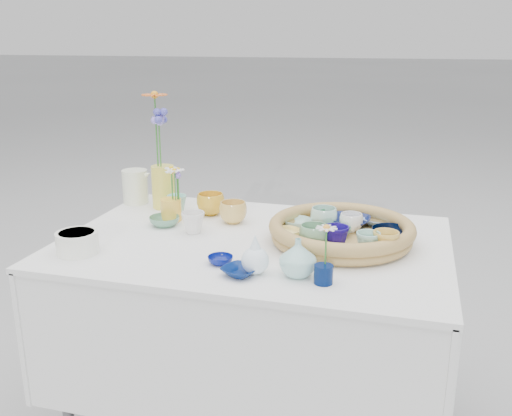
# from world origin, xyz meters

# --- Properties ---
(wicker_tray) EXTENTS (0.47, 0.47, 0.08)m
(wicker_tray) POSITION_xyz_m (0.28, 0.05, 0.80)
(wicker_tray) COLOR olive
(wicker_tray) RESTS_ON display_table
(tray_ceramic_0) EXTENTS (0.16, 0.16, 0.03)m
(tray_ceramic_0) POSITION_xyz_m (0.29, 0.17, 0.80)
(tray_ceramic_0) COLOR #0B1544
(tray_ceramic_0) RESTS_ON wicker_tray
(tray_ceramic_1) EXTENTS (0.13, 0.13, 0.04)m
(tray_ceramic_1) POSITION_xyz_m (0.44, 0.07, 0.80)
(tray_ceramic_1) COLOR black
(tray_ceramic_1) RESTS_ON wicker_tray
(tray_ceramic_2) EXTENTS (0.09, 0.09, 0.07)m
(tray_ceramic_2) POSITION_xyz_m (0.43, -0.07, 0.82)
(tray_ceramic_2) COLOR gold
(tray_ceramic_2) RESTS_ON wicker_tray
(tray_ceramic_3) EXTENTS (0.10, 0.10, 0.03)m
(tray_ceramic_3) POSITION_xyz_m (0.26, 0.06, 0.80)
(tray_ceramic_3) COLOR #3B6F5B
(tray_ceramic_3) RESTS_ON wicker_tray
(tray_ceramic_4) EXTENTS (0.10, 0.10, 0.07)m
(tray_ceramic_4) POSITION_xyz_m (0.21, -0.06, 0.82)
(tray_ceramic_4) COLOR #70A37A
(tray_ceramic_4) RESTS_ON wicker_tray
(tray_ceramic_5) EXTENTS (0.13, 0.13, 0.03)m
(tray_ceramic_5) POSITION_xyz_m (0.12, 0.11, 0.80)
(tray_ceramic_5) COLOR #A6D3C7
(tray_ceramic_5) RESTS_ON wicker_tray
(tray_ceramic_6) EXTENTS (0.10, 0.10, 0.07)m
(tray_ceramic_6) POSITION_xyz_m (0.21, 0.14, 0.82)
(tray_ceramic_6) COLOR silver
(tray_ceramic_6) RESTS_ON wicker_tray
(tray_ceramic_7) EXTENTS (0.09, 0.09, 0.06)m
(tray_ceramic_7) POSITION_xyz_m (0.30, 0.13, 0.81)
(tray_ceramic_7) COLOR white
(tray_ceramic_7) RESTS_ON wicker_tray
(tray_ceramic_8) EXTENTS (0.13, 0.13, 0.02)m
(tray_ceramic_8) POSITION_xyz_m (0.39, 0.22, 0.80)
(tray_ceramic_8) COLOR #91B8E9
(tray_ceramic_8) RESTS_ON wicker_tray
(tray_ceramic_9) EXTENTS (0.09, 0.09, 0.07)m
(tray_ceramic_9) POSITION_xyz_m (0.28, -0.05, 0.82)
(tray_ceramic_9) COLOR navy
(tray_ceramic_9) RESTS_ON wicker_tray
(tray_ceramic_10) EXTENTS (0.10, 0.10, 0.03)m
(tray_ceramic_10) POSITION_xyz_m (0.11, 0.00, 0.80)
(tray_ceramic_10) COLOR #FFE685
(tray_ceramic_10) RESTS_ON wicker_tray
(tray_ceramic_11) EXTENTS (0.09, 0.09, 0.07)m
(tray_ceramic_11) POSITION_xyz_m (0.38, -0.07, 0.82)
(tray_ceramic_11) COLOR #93CABD
(tray_ceramic_11) RESTS_ON wicker_tray
(tray_ceramic_12) EXTENTS (0.07, 0.07, 0.06)m
(tray_ceramic_12) POSITION_xyz_m (0.22, 0.16, 0.81)
(tray_ceramic_12) COLOR #367B4F
(tray_ceramic_12) RESTS_ON wicker_tray
(loose_ceramic_0) EXTENTS (0.12, 0.12, 0.08)m
(loose_ceramic_0) POSITION_xyz_m (-0.24, 0.23, 0.81)
(loose_ceramic_0) COLOR gold
(loose_ceramic_0) RESTS_ON display_table
(loose_ceramic_1) EXTENTS (0.12, 0.12, 0.08)m
(loose_ceramic_1) POSITION_xyz_m (-0.12, 0.16, 0.80)
(loose_ceramic_1) COLOR #D8AD55
(loose_ceramic_1) RESTS_ON display_table
(loose_ceramic_2) EXTENTS (0.13, 0.13, 0.03)m
(loose_ceramic_2) POSITION_xyz_m (-0.35, 0.06, 0.78)
(loose_ceramic_2) COLOR #578A6C
(loose_ceramic_2) RESTS_ON display_table
(loose_ceramic_3) EXTENTS (0.08, 0.08, 0.07)m
(loose_ceramic_3) POSITION_xyz_m (-0.22, 0.01, 0.80)
(loose_ceramic_3) COLOR silver
(loose_ceramic_3) RESTS_ON display_table
(loose_ceramic_4) EXTENTS (0.09, 0.09, 0.02)m
(loose_ceramic_4) POSITION_xyz_m (-0.04, -0.23, 0.78)
(loose_ceramic_4) COLOR navy
(loose_ceramic_4) RESTS_ON display_table
(loose_ceramic_5) EXTENTS (0.09, 0.09, 0.07)m
(loose_ceramic_5) POSITION_xyz_m (-0.37, 0.21, 0.80)
(loose_ceramic_5) COLOR #99E5D4
(loose_ceramic_5) RESTS_ON display_table
(loose_ceramic_6) EXTENTS (0.13, 0.13, 0.02)m
(loose_ceramic_6) POSITION_xyz_m (0.04, -0.29, 0.78)
(loose_ceramic_6) COLOR #041953
(loose_ceramic_6) RESTS_ON display_table
(fluted_bowl) EXTENTS (0.16, 0.16, 0.07)m
(fluted_bowl) POSITION_xyz_m (-0.50, -0.26, 0.80)
(fluted_bowl) COLOR white
(fluted_bowl) RESTS_ON display_table
(bud_vase_paleblue) EXTENTS (0.08, 0.08, 0.12)m
(bud_vase_paleblue) POSITION_xyz_m (0.08, -0.27, 0.83)
(bud_vase_paleblue) COLOR white
(bud_vase_paleblue) RESTS_ON display_table
(bud_vase_seafoam) EXTENTS (0.14, 0.14, 0.11)m
(bud_vase_seafoam) POSITION_xyz_m (0.20, -0.25, 0.82)
(bud_vase_seafoam) COLOR #97CDC6
(bud_vase_seafoam) RESTS_ON display_table
(bud_vase_cobalt) EXTENTS (0.06, 0.06, 0.05)m
(bud_vase_cobalt) POSITION_xyz_m (0.28, -0.28, 0.79)
(bud_vase_cobalt) COLOR #01123F
(bud_vase_cobalt) RESTS_ON display_table
(single_daisy) EXTENTS (0.09, 0.09, 0.12)m
(single_daisy) POSITION_xyz_m (0.28, -0.27, 0.87)
(single_daisy) COLOR white
(single_daisy) RESTS_ON bud_vase_cobalt
(tall_vase_yellow) EXTENTS (0.11, 0.11, 0.17)m
(tall_vase_yellow) POSITION_xyz_m (-0.45, 0.27, 0.85)
(tall_vase_yellow) COLOR yellow
(tall_vase_yellow) RESTS_ON display_table
(gerbera) EXTENTS (0.15, 0.15, 0.29)m
(gerbera) POSITION_xyz_m (-0.46, 0.26, 1.07)
(gerbera) COLOR orange
(gerbera) RESTS_ON tall_vase_yellow
(hydrangea) EXTENTS (0.09, 0.09, 0.26)m
(hydrangea) POSITION_xyz_m (-0.45, 0.26, 1.03)
(hydrangea) COLOR #4746AD
(hydrangea) RESTS_ON tall_vase_yellow
(white_pitcher) EXTENTS (0.14, 0.10, 0.14)m
(white_pitcher) POSITION_xyz_m (-0.58, 0.30, 0.83)
(white_pitcher) COLOR silver
(white_pitcher) RESTS_ON display_table
(daisy_cup) EXTENTS (0.08, 0.08, 0.08)m
(daisy_cup) POSITION_xyz_m (-0.35, 0.12, 0.81)
(daisy_cup) COLOR yellow
(daisy_cup) RESTS_ON display_table
(daisy_posy) EXTENTS (0.10, 0.10, 0.15)m
(daisy_posy) POSITION_xyz_m (-0.34, 0.13, 0.92)
(daisy_posy) COLOR white
(daisy_posy) RESTS_ON daisy_cup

